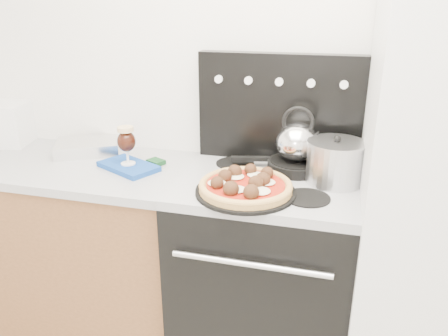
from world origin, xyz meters
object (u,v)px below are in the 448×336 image
(beer_glass, at_px, (127,145))
(skillet, at_px, (295,166))
(fridge, at_px, (447,193))
(pizza_pan, at_px, (245,192))
(stove_body, at_px, (264,274))
(pizza, at_px, (246,184))
(tea_kettle, at_px, (297,139))
(oven_mitt, at_px, (129,166))
(base_cabinet, at_px, (61,242))
(stock_pot, at_px, (335,163))

(beer_glass, height_order, skillet, beer_glass)
(fridge, xyz_separation_m, pizza_pan, (-0.76, -0.14, -0.02))
(stove_body, distance_m, skillet, 0.53)
(pizza, bearing_deg, tea_kettle, 61.43)
(oven_mitt, bearing_deg, skillet, 9.48)
(stove_body, distance_m, pizza, 0.55)
(stove_body, xyz_separation_m, pizza_pan, (-0.06, -0.16, 0.49))
(pizza_pan, xyz_separation_m, skillet, (0.16, 0.30, 0.02))
(fridge, distance_m, pizza, 0.77)
(stove_body, bearing_deg, beer_glass, 179.09)
(base_cabinet, distance_m, stock_pot, 1.49)
(stock_pot, bearing_deg, fridge, -9.02)
(pizza, relative_size, skillet, 1.47)
(pizza_pan, xyz_separation_m, stock_pot, (0.34, 0.21, 0.08))
(oven_mitt, relative_size, pizza, 0.76)
(oven_mitt, bearing_deg, pizza, -16.26)
(base_cabinet, xyz_separation_m, fridge, (1.80, -0.05, 0.52))
(fridge, xyz_separation_m, skillet, (-0.60, 0.16, -0.01))
(stove_body, relative_size, skillet, 3.49)
(fridge, distance_m, pizza_pan, 0.78)
(stove_body, relative_size, pizza_pan, 2.19)
(oven_mitt, xyz_separation_m, pizza_pan, (0.60, -0.17, 0.01))
(base_cabinet, bearing_deg, fridge, -1.59)
(stove_body, height_order, beer_glass, beer_glass)
(stove_body, distance_m, fridge, 0.87)
(beer_glass, xyz_separation_m, tea_kettle, (0.76, 0.13, 0.05))
(pizza, bearing_deg, stock_pot, 31.63)
(fridge, distance_m, skillet, 0.62)
(pizza_pan, bearing_deg, skillet, 61.43)
(pizza, relative_size, tea_kettle, 1.77)
(tea_kettle, relative_size, stock_pot, 0.89)
(stove_body, relative_size, fridge, 0.46)
(stock_pot, bearing_deg, oven_mitt, -178.02)
(base_cabinet, relative_size, pizza, 3.92)
(stove_body, bearing_deg, tea_kettle, 53.50)
(fridge, xyz_separation_m, tea_kettle, (-0.60, 0.16, 0.12))
(fridge, relative_size, skillet, 7.54)
(base_cabinet, relative_size, stove_body, 1.65)
(pizza_pan, relative_size, pizza, 1.08)
(oven_mitt, xyz_separation_m, beer_glass, (0.00, 0.00, 0.10))
(beer_glass, height_order, pizza, beer_glass)
(beer_glass, distance_m, skillet, 0.78)
(pizza_pan, bearing_deg, pizza, 0.00)
(base_cabinet, relative_size, beer_glass, 7.89)
(fridge, height_order, beer_glass, fridge)
(skillet, relative_size, tea_kettle, 1.21)
(stock_pot, bearing_deg, beer_glass, -178.02)
(stove_body, height_order, fridge, fridge)
(oven_mitt, xyz_separation_m, skillet, (0.76, 0.13, 0.03))
(fridge, xyz_separation_m, beer_glass, (-1.36, 0.04, 0.07))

